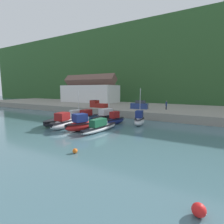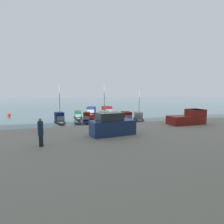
{
  "view_description": "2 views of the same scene",
  "coord_description": "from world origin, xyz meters",
  "px_view_note": "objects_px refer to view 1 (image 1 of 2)",
  "views": [
    {
      "loc": [
        17.17,
        -23.21,
        6.69
      ],
      "look_at": [
        -1.24,
        8.5,
        1.79
      ],
      "focal_mm": 28.0,
      "sensor_mm": 36.0,
      "label": 1
    },
    {
      "loc": [
        6.3,
        33.85,
        5.67
      ],
      "look_at": [
        -2.85,
        6.09,
        2.44
      ],
      "focal_mm": 28.0,
      "sensor_mm": 36.0,
      "label": 2
    }
  ],
  "objects_px": {
    "moored_boat_5": "(54,122)",
    "moored_boat_7": "(81,124)",
    "moored_boat_1": "(87,117)",
    "pickup_truck_0": "(97,104)",
    "moored_boat_3": "(115,120)",
    "moored_boat_0": "(77,116)",
    "parked_car_1": "(140,105)",
    "mooring_buoy_0": "(75,151)",
    "moored_boat_2": "(107,117)",
    "person_on_quay": "(166,105)",
    "moored_boat_4": "(139,120)",
    "mooring_buoy_1": "(199,210)",
    "moored_boat_6": "(64,123)",
    "moored_boat_8": "(100,127)"
  },
  "relations": [
    {
      "from": "moored_boat_0",
      "to": "parked_car_1",
      "type": "relative_size",
      "value": 1.55
    },
    {
      "from": "moored_boat_5",
      "to": "moored_boat_7",
      "type": "height_order",
      "value": "moored_boat_7"
    },
    {
      "from": "moored_boat_5",
      "to": "moored_boat_7",
      "type": "relative_size",
      "value": 0.99
    },
    {
      "from": "moored_boat_5",
      "to": "moored_boat_6",
      "type": "xyz_separation_m",
      "value": [
        3.13,
        -0.74,
        0.3
      ]
    },
    {
      "from": "mooring_buoy_0",
      "to": "person_on_quay",
      "type": "bearing_deg",
      "value": 85.63
    },
    {
      "from": "mooring_buoy_0",
      "to": "moored_boat_7",
      "type": "bearing_deg",
      "value": 126.27
    },
    {
      "from": "moored_boat_6",
      "to": "pickup_truck_0",
      "type": "xyz_separation_m",
      "value": [
        -5.59,
        18.04,
        1.46
      ]
    },
    {
      "from": "mooring_buoy_1",
      "to": "moored_boat_8",
      "type": "bearing_deg",
      "value": 139.58
    },
    {
      "from": "moored_boat_8",
      "to": "pickup_truck_0",
      "type": "bearing_deg",
      "value": 130.73
    },
    {
      "from": "moored_boat_5",
      "to": "pickup_truck_0",
      "type": "xyz_separation_m",
      "value": [
        -2.46,
        17.3,
        1.76
      ]
    },
    {
      "from": "moored_boat_4",
      "to": "moored_boat_6",
      "type": "bearing_deg",
      "value": -148.68
    },
    {
      "from": "moored_boat_4",
      "to": "moored_boat_6",
      "type": "height_order",
      "value": "moored_boat_4"
    },
    {
      "from": "moored_boat_5",
      "to": "moored_boat_3",
      "type": "bearing_deg",
      "value": 22.35
    },
    {
      "from": "moored_boat_5",
      "to": "moored_boat_8",
      "type": "relative_size",
      "value": 0.71
    },
    {
      "from": "moored_boat_2",
      "to": "person_on_quay",
      "type": "xyz_separation_m",
      "value": [
        8.7,
        13.47,
        1.75
      ]
    },
    {
      "from": "moored_boat_3",
      "to": "parked_car_1",
      "type": "bearing_deg",
      "value": 99.84
    },
    {
      "from": "moored_boat_7",
      "to": "moored_boat_3",
      "type": "bearing_deg",
      "value": 92.11
    },
    {
      "from": "moored_boat_0",
      "to": "mooring_buoy_0",
      "type": "bearing_deg",
      "value": -30.91
    },
    {
      "from": "moored_boat_7",
      "to": "person_on_quay",
      "type": "relative_size",
      "value": 2.93
    },
    {
      "from": "moored_boat_4",
      "to": "moored_boat_8",
      "type": "distance_m",
      "value": 8.43
    },
    {
      "from": "moored_boat_3",
      "to": "moored_boat_6",
      "type": "bearing_deg",
      "value": -118.78
    },
    {
      "from": "moored_boat_4",
      "to": "moored_boat_5",
      "type": "xyz_separation_m",
      "value": [
        -13.3,
        -8.13,
        -0.31
      ]
    },
    {
      "from": "moored_boat_6",
      "to": "pickup_truck_0",
      "type": "distance_m",
      "value": 18.94
    },
    {
      "from": "moored_boat_1",
      "to": "person_on_quay",
      "type": "distance_m",
      "value": 19.49
    },
    {
      "from": "pickup_truck_0",
      "to": "mooring_buoy_0",
      "type": "bearing_deg",
      "value": -148.99
    },
    {
      "from": "moored_boat_5",
      "to": "mooring_buoy_1",
      "type": "height_order",
      "value": "moored_boat_5"
    },
    {
      "from": "moored_boat_4",
      "to": "mooring_buoy_1",
      "type": "relative_size",
      "value": 9.1
    },
    {
      "from": "moored_boat_3",
      "to": "person_on_quay",
      "type": "height_order",
      "value": "person_on_quay"
    },
    {
      "from": "moored_boat_8",
      "to": "moored_boat_0",
      "type": "bearing_deg",
      "value": 153.57
    },
    {
      "from": "moored_boat_5",
      "to": "mooring_buoy_0",
      "type": "bearing_deg",
      "value": -48.62
    },
    {
      "from": "moored_boat_1",
      "to": "moored_boat_2",
      "type": "height_order",
      "value": "moored_boat_2"
    },
    {
      "from": "moored_boat_8",
      "to": "moored_boat_4",
      "type": "bearing_deg",
      "value": 69.0
    },
    {
      "from": "moored_boat_4",
      "to": "moored_boat_7",
      "type": "height_order",
      "value": "moored_boat_4"
    },
    {
      "from": "moored_boat_2",
      "to": "parked_car_1",
      "type": "xyz_separation_m",
      "value": [
        2.5,
        11.66,
        1.57
      ]
    },
    {
      "from": "moored_boat_4",
      "to": "person_on_quay",
      "type": "height_order",
      "value": "moored_boat_4"
    },
    {
      "from": "person_on_quay",
      "to": "mooring_buoy_1",
      "type": "height_order",
      "value": "person_on_quay"
    },
    {
      "from": "moored_boat_7",
      "to": "mooring_buoy_0",
      "type": "relative_size",
      "value": 11.95
    },
    {
      "from": "moored_boat_2",
      "to": "parked_car_1",
      "type": "height_order",
      "value": "moored_boat_2"
    },
    {
      "from": "moored_boat_1",
      "to": "pickup_truck_0",
      "type": "bearing_deg",
      "value": 120.07
    },
    {
      "from": "moored_boat_7",
      "to": "mooring_buoy_0",
      "type": "xyz_separation_m",
      "value": [
        5.96,
        -8.11,
        -0.75
      ]
    },
    {
      "from": "moored_boat_5",
      "to": "mooring_buoy_1",
      "type": "relative_size",
      "value": 8.36
    },
    {
      "from": "moored_boat_7",
      "to": "mooring_buoy_1",
      "type": "relative_size",
      "value": 8.44
    },
    {
      "from": "moored_boat_8",
      "to": "mooring_buoy_1",
      "type": "relative_size",
      "value": 11.7
    },
    {
      "from": "moored_boat_7",
      "to": "parked_car_1",
      "type": "height_order",
      "value": "parked_car_1"
    },
    {
      "from": "moored_boat_8",
      "to": "parked_car_1",
      "type": "distance_m",
      "value": 19.29
    },
    {
      "from": "moored_boat_0",
      "to": "moored_boat_2",
      "type": "distance_m",
      "value": 7.01
    },
    {
      "from": "moored_boat_0",
      "to": "parked_car_1",
      "type": "height_order",
      "value": "moored_boat_0"
    },
    {
      "from": "moored_boat_2",
      "to": "moored_boat_8",
      "type": "distance_m",
      "value": 8.22
    },
    {
      "from": "person_on_quay",
      "to": "mooring_buoy_0",
      "type": "relative_size",
      "value": 4.08
    },
    {
      "from": "moored_boat_8",
      "to": "mooring_buoy_0",
      "type": "height_order",
      "value": "moored_boat_8"
    }
  ]
}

